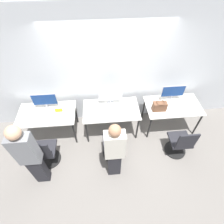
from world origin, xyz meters
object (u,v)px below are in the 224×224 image
Objects in this scene: keyboard_left at (45,119)px; handbag at (160,106)px; monitor_right at (173,92)px; monitor_center at (110,96)px; mouse_right at (186,107)px; mouse_left at (56,118)px; keyboard_right at (175,108)px; office_chair_center at (114,147)px; office_chair_left at (45,153)px; mouse_center at (124,114)px; person_center at (114,151)px; monitor_left at (45,100)px; keyboard_center at (112,115)px; person_left at (29,156)px; office_chair_right at (180,144)px.

handbag is at bearing 1.21° from keyboard_left.
monitor_center is at bearing -179.37° from monitor_right.
handbag is (1.07, -0.30, -0.11)m from monitor_center.
mouse_right is at bearing 2.60° from handbag.
mouse_left is 0.17× the size of monitor_right.
mouse_right is at bearing 3.53° from keyboard_right.
monitor_right reaches higher than office_chair_center.
office_chair_left is 10.00× the size of mouse_center.
person_center reaches higher than mouse_left.
mouse_center is at bearing -12.35° from monitor_left.
office_chair_left is at bearing -111.58° from mouse_left.
office_chair_left is (0.01, -0.96, -0.60)m from monitor_left.
mouse_left is 1.38m from office_chair_center.
monitor_right is at bearing 7.25° from keyboard_left.
mouse_left is at bearing 140.60° from person_center.
person_center is (1.41, -0.35, 0.47)m from office_chair_left.
office_chair_left is 2.44× the size of keyboard_center.
person_left is at bearing -92.45° from keyboard_left.
office_chair_left is 1.43m from office_chair_center.
person_center is at bearing -138.13° from monitor_right.
handbag is (-0.38, -0.01, 0.11)m from keyboard_right.
office_chair_right is 0.92m from handbag.
office_chair_right is at bearing 12.51° from person_center.
keyboard_center is 1.00× the size of keyboard_right.
office_chair_center reaches higher than keyboard_center.
person_center reaches higher than office_chair_right.
office_chair_left is at bearing -157.41° from keyboard_center.
keyboard_right is at bearing 4.71° from mouse_center.
person_center is 4.22× the size of keyboard_right.
person_center is 5.20× the size of handbag.
office_chair_left is 1.85m from mouse_center.
keyboard_left is 1.51m from monitor_center.
mouse_center is at bearing 72.06° from person_center.
monitor_center is 6.01× the size of mouse_center.
handbag is (2.52, -0.29, -0.11)m from monitor_left.
handbag is at bearing 3.59° from keyboard_center.
monitor_left is at bearing 167.65° from mouse_center.
office_chair_center is 1.85m from monitor_right.
mouse_center is 0.30× the size of handbag.
monitor_center is at bearing 171.00° from mouse_right.
keyboard_left is 2.97m from office_chair_right.
mouse_left is 2.27m from handbag.
office_chair_right is at bearing -0.45° from office_chair_left.
keyboard_left is 1.60m from office_chair_center.
monitor_left reaches higher than office_chair_center.
mouse_center is 1.00× the size of mouse_right.
person_center is (1.17, -0.96, 0.09)m from mouse_left.
monitor_left is 1.80× the size of handbag.
keyboard_right is (2.90, -0.28, -0.22)m from monitor_left.
person_left is 2.00m from monitor_center.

